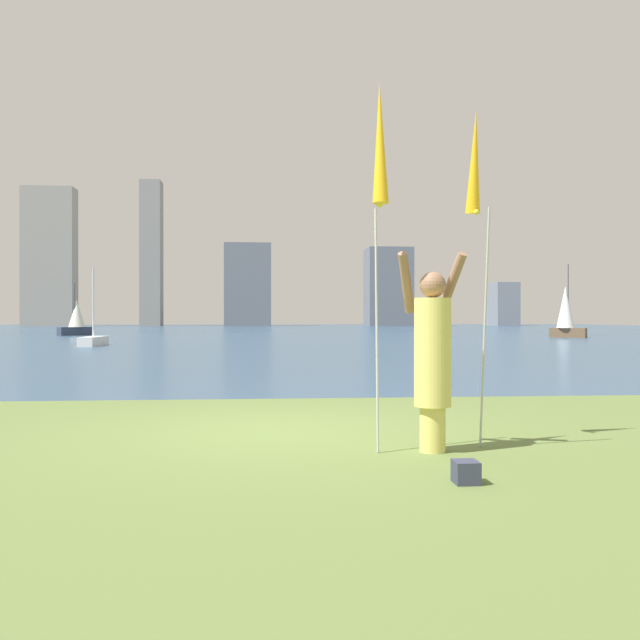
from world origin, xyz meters
TOP-DOWN VIEW (x-y plane):
  - ground at (0.00, 50.95)m, footprint 120.00×138.00m
  - person at (1.52, -1.42)m, footprint 0.75×0.55m
  - kite_flag_left at (0.96, -1.55)m, footprint 0.16×0.40m
  - kite_flag_right at (2.08, -1.03)m, footprint 0.16×0.65m
  - bag at (1.46, -2.76)m, footprint 0.20×0.22m
  - sailboat_0 at (20.05, 36.25)m, footprint 2.27×1.97m
  - sailboat_1 at (-14.03, 44.52)m, footprint 2.27×2.19m
  - sailboat_3 at (-8.21, 25.31)m, footprint 0.87×2.72m
  - skyline_tower_0 at (-31.50, 96.60)m, footprint 7.43×3.43m
  - skyline_tower_1 at (-16.84, 97.63)m, footprint 3.06×3.61m
  - skyline_tower_2 at (-2.33, 96.65)m, footprint 6.98×4.37m
  - skyline_tower_3 at (19.06, 96.08)m, footprint 6.71×6.50m
  - skyline_tower_4 at (37.49, 97.11)m, footprint 3.59×5.48m

SIDE VIEW (x-z plane):
  - ground at x=0.00m, z-range -0.12..0.00m
  - bag at x=1.46m, z-range 0.00..0.18m
  - sailboat_3 at x=-8.21m, z-range -1.58..2.11m
  - person at x=1.52m, z-range -0.02..2.02m
  - sailboat_1 at x=-14.03m, z-range -0.68..3.23m
  - sailboat_0 at x=20.05m, z-range -0.77..4.11m
  - kite_flag_right at x=2.08m, z-range 1.15..4.74m
  - kite_flag_left at x=0.96m, z-range 1.16..4.86m
  - skyline_tower_4 at x=37.49m, z-range 0.00..6.73m
  - skyline_tower_3 at x=19.06m, z-range 0.00..11.85m
  - skyline_tower_2 at x=-2.33m, z-range 0.00..12.45m
  - skyline_tower_0 at x=-31.50m, z-range 0.00..20.47m
  - skyline_tower_1 at x=-16.84m, z-range 0.00..21.85m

